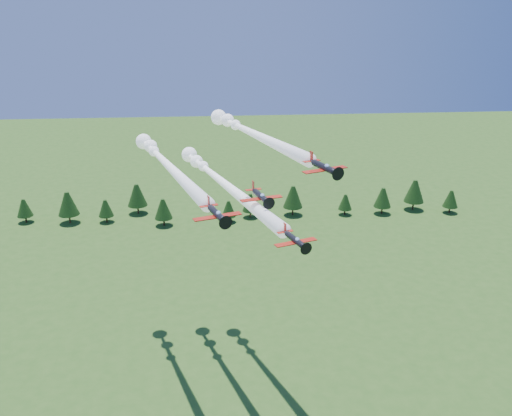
{
  "coord_description": "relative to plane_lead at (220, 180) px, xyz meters",
  "views": [
    {
      "loc": [
        -9.78,
        -89.54,
        79.45
      ],
      "look_at": [
        -2.57,
        0.0,
        45.42
      ],
      "focal_mm": 40.0,
      "sensor_mm": 36.0,
      "label": 1
    }
  ],
  "objects": [
    {
      "name": "plane_lead",
      "position": [
        0.0,
        0.0,
        0.0
      ],
      "size": [
        24.03,
        58.15,
        3.7
      ],
      "rotation": [
        0.0,
        0.0,
        0.34
      ],
      "color": "black",
      "rests_on": "ground"
    },
    {
      "name": "plane_slot",
      "position": [
        7.03,
        -17.09,
        2.27
      ],
      "size": [
        7.93,
        8.79,
        2.78
      ],
      "rotation": [
        0.0,
        0.0,
        0.28
      ],
      "color": "black",
      "rests_on": "ground"
    },
    {
      "name": "treeline",
      "position": [
        8.61,
        86.53,
        -36.0
      ],
      "size": [
        165.4,
        20.05,
        11.97
      ],
      "color": "#382314",
      "rests_on": "ground"
    },
    {
      "name": "plane_right",
      "position": [
        7.06,
        5.8,
        8.63
      ],
      "size": [
        23.15,
        49.37,
        3.7
      ],
      "rotation": [
        0.0,
        0.0,
        0.38
      ],
      "color": "black",
      "rests_on": "ground"
    },
    {
      "name": "plane_left",
      "position": [
        -11.19,
        2.16,
        3.32
      ],
      "size": [
        22.6,
        55.43,
        3.7
      ],
      "rotation": [
        0.0,
        0.0,
        0.33
      ],
      "color": "black",
      "rests_on": "ground"
    }
  ]
}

